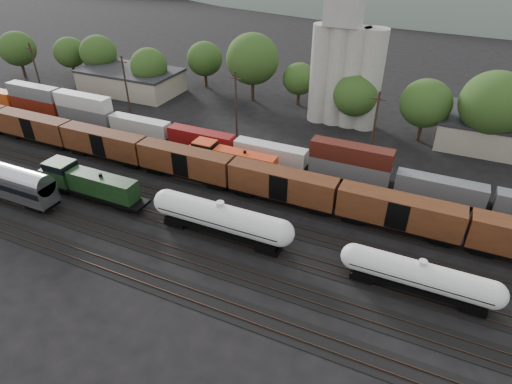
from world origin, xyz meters
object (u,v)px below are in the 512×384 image
at_px(orange_locomotive, 229,158).
at_px(grain_silo, 346,65).
at_px(tank_car_a, 221,218).
at_px(green_locomotive, 86,182).

bearing_deg(orange_locomotive, grain_silo, 67.77).
relative_size(tank_car_a, orange_locomotive, 1.14).
distance_m(tank_car_a, grain_silo, 42.01).
height_order(green_locomotive, grain_silo, grain_silo).
relative_size(green_locomotive, orange_locomotive, 1.06).
xyz_separation_m(orange_locomotive, grain_silo, (10.62, 26.00, 8.88)).
relative_size(green_locomotive, tank_car_a, 0.93).
distance_m(orange_locomotive, grain_silo, 29.46).
relative_size(tank_car_a, grain_silo, 0.65).
distance_m(green_locomotive, orange_locomotive, 20.87).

